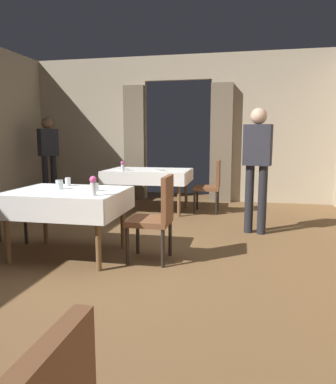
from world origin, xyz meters
TOP-DOWN VIEW (x-y plane):
  - ground at (0.00, 0.00)m, footprint 10.08×10.08m
  - wall_back at (0.00, 4.18)m, footprint 6.40×0.27m
  - dining_table_mid at (-0.54, 0.24)m, footprint 1.26×0.99m
  - dining_table_far at (-0.31, 2.88)m, footprint 1.50×1.03m
  - chair_mid_right at (0.47, 0.28)m, footprint 0.44×0.44m
  - chair_far_right at (0.83, 2.95)m, footprint 0.44×0.44m
  - flower_vase_mid at (-0.10, -0.05)m, footprint 0.07×0.07m
  - glass_mid_b at (-0.21, 0.25)m, footprint 0.07×0.07m
  - glass_mid_c at (-0.70, 0.58)m, footprint 0.06×0.06m
  - glass_mid_d at (-0.66, 0.30)m, footprint 0.08×0.08m
  - flower_vase_far at (-0.68, 2.54)m, footprint 0.07×0.07m
  - plate_far_b at (-0.07, 2.75)m, footprint 0.19×0.19m
  - plate_far_c at (-0.79, 2.86)m, footprint 0.22×0.22m
  - person_waiter_by_doorway at (-2.55, 3.35)m, footprint 0.39×0.42m
  - person_diner_standing_aside at (1.55, 1.66)m, footprint 0.40×0.29m

SIDE VIEW (x-z plane):
  - ground at x=0.00m, z-range 0.00..0.00m
  - chair_mid_right at x=0.47m, z-range 0.05..0.98m
  - chair_far_right at x=0.83m, z-range 0.05..0.98m
  - dining_table_mid at x=-0.54m, z-range 0.28..1.03m
  - dining_table_far at x=-0.31m, z-range 0.30..1.05m
  - plate_far_b at x=-0.07m, z-range 0.75..0.76m
  - plate_far_c at x=-0.79m, z-range 0.75..0.76m
  - glass_mid_b at x=-0.21m, z-range 0.75..0.84m
  - glass_mid_c at x=-0.70m, z-range 0.75..0.85m
  - glass_mid_d at x=-0.66m, z-range 0.75..0.86m
  - flower_vase_far at x=-0.68m, z-range 0.76..0.93m
  - flower_vase_mid at x=-0.10m, z-range 0.76..0.96m
  - person_waiter_by_doorway at x=-2.55m, z-range 0.16..1.88m
  - person_diner_standing_aside at x=1.55m, z-range 0.16..1.88m
  - wall_back at x=0.00m, z-range 0.01..3.01m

